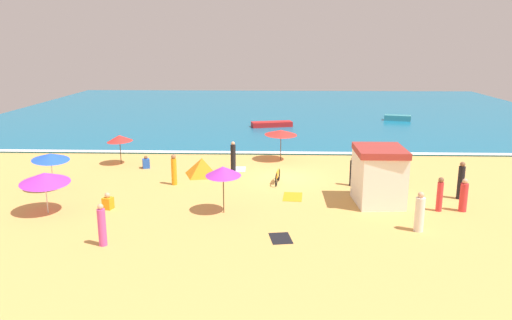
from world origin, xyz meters
TOP-DOWN VIEW (x-y plane):
  - ground_plane at (0.00, 0.00)m, footprint 60.00×60.00m
  - ocean_water at (0.00, 28.00)m, footprint 60.00×44.00m
  - wave_breaker_foam at (0.00, 6.30)m, footprint 57.00×0.70m
  - lifeguard_cabana at (4.52, -4.39)m, footprint 2.31×2.77m
  - beach_umbrella_0 at (-10.51, 3.00)m, footprint 2.23×2.22m
  - beach_umbrella_1 at (-2.93, -6.01)m, footprint 1.74×1.76m
  - beach_umbrella_2 at (-0.13, 4.41)m, footprint 2.89×2.90m
  - beach_umbrella_3 at (-12.42, -2.79)m, footprint 2.74×2.74m
  - beach_umbrella_4 at (-11.16, -6.28)m, footprint 2.95×2.97m
  - beach_tent at (-4.84, 0.37)m, footprint 2.42×2.33m
  - parked_bicycle at (-0.38, -1.01)m, footprint 0.31×1.81m
  - beachgoer_0 at (3.74, -1.38)m, footprint 0.34×0.34m
  - beachgoer_1 at (-7.30, -9.95)m, footprint 0.34×0.34m
  - beachgoer_2 at (8.85, -3.53)m, footprint 0.41×0.41m
  - beachgoer_3 at (5.52, -8.01)m, footprint 0.56×0.56m
  - beachgoer_4 at (8.30, -5.42)m, footprint 0.48×0.48m
  - beachgoer_5 at (-8.62, 2.05)m, footprint 0.54×0.54m
  - beachgoer_7 at (7.19, -5.44)m, footprint 0.33×0.33m
  - beachgoer_9 at (-8.50, -5.68)m, footprint 0.52×0.52m
  - beachgoer_10 at (-3.09, 1.63)m, footprint 0.43×0.43m
  - beachgoer_11 at (-6.13, -1.52)m, footprint 0.42×0.42m
  - beach_towel_0 at (0.38, -3.52)m, footprint 1.08×1.62m
  - beach_towel_1 at (-2.71, 1.97)m, footprint 0.77×1.32m
  - beach_towel_2 at (-0.32, -9.02)m, footprint 1.01×1.34m
  - small_boat_0 at (-0.76, 17.03)m, footprint 3.86×1.99m
  - small_boat_1 at (11.65, 21.04)m, footprint 2.68×1.53m

SIDE VIEW (x-z plane):
  - ground_plane at x=0.00m, z-range 0.00..0.00m
  - beach_towel_0 at x=0.38m, z-range 0.00..0.01m
  - beach_towel_1 at x=-2.71m, z-range 0.00..0.01m
  - beach_towel_2 at x=-0.32m, z-range 0.00..0.01m
  - ocean_water at x=0.00m, z-range 0.00..0.10m
  - wave_breaker_foam at x=0.00m, z-range 0.10..0.11m
  - small_boat_0 at x=-0.76m, z-range 0.10..0.56m
  - beachgoer_5 at x=-8.62m, z-range -0.07..0.73m
  - beachgoer_9 at x=-8.50m, z-range -0.06..0.75m
  - small_boat_1 at x=11.65m, z-range 0.10..0.62m
  - parked_bicycle at x=-0.38m, z-range 0.00..0.76m
  - beach_tent at x=-4.84m, z-range 0.00..1.08m
  - beachgoer_4 at x=8.30m, z-range -0.05..1.54m
  - beachgoer_0 at x=3.74m, z-range -0.04..1.60m
  - beachgoer_3 at x=5.52m, z-range -0.06..1.67m
  - beachgoer_1 at x=-7.30m, z-range -0.05..1.67m
  - beachgoer_7 at x=7.19m, z-range -0.01..1.64m
  - beachgoer_11 at x=-6.13m, z-range -0.02..1.71m
  - beachgoer_10 at x=-3.09m, z-range -0.05..1.79m
  - beachgoer_2 at x=8.85m, z-range -0.04..1.90m
  - lifeguard_cabana at x=4.52m, z-range 0.02..2.84m
  - beach_umbrella_4 at x=-11.16m, z-range 0.67..2.72m
  - beach_umbrella_0 at x=-10.51m, z-range 0.73..2.69m
  - beach_umbrella_3 at x=-12.42m, z-range 0.78..2.91m
  - beach_umbrella_2 at x=-0.13m, z-range 0.84..2.96m
  - beach_umbrella_1 at x=-2.93m, z-range 0.86..3.15m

